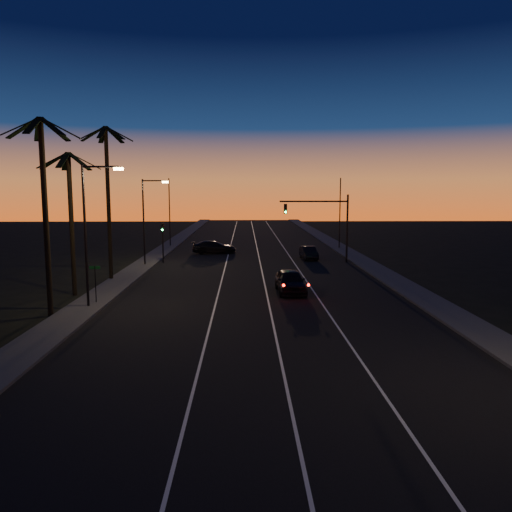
{
  "coord_description": "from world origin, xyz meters",
  "views": [
    {
      "loc": [
        -1.06,
        -11.14,
        7.4
      ],
      "look_at": [
        -0.36,
        20.26,
        3.27
      ],
      "focal_mm": 35.0,
      "sensor_mm": 36.0,
      "label": 1
    }
  ],
  "objects_px": {
    "right_car": "(309,253)",
    "lead_car": "(290,281)",
    "signal_mast": "(325,216)",
    "cross_car": "(214,247)"
  },
  "relations": [
    {
      "from": "signal_mast",
      "to": "right_car",
      "type": "height_order",
      "value": "signal_mast"
    },
    {
      "from": "lead_car",
      "to": "cross_car",
      "type": "xyz_separation_m",
      "value": [
        -6.98,
        23.0,
        -0.09
      ]
    },
    {
      "from": "signal_mast",
      "to": "cross_car",
      "type": "height_order",
      "value": "signal_mast"
    },
    {
      "from": "right_car",
      "to": "signal_mast",
      "type": "bearing_deg",
      "value": -61.17
    },
    {
      "from": "signal_mast",
      "to": "cross_car",
      "type": "xyz_separation_m",
      "value": [
        -11.88,
        7.53,
        -4.02
      ]
    },
    {
      "from": "signal_mast",
      "to": "right_car",
      "type": "distance_m",
      "value": 4.88
    },
    {
      "from": "lead_car",
      "to": "right_car",
      "type": "distance_m",
      "value": 18.17
    },
    {
      "from": "right_car",
      "to": "lead_car",
      "type": "bearing_deg",
      "value": -101.46
    },
    {
      "from": "signal_mast",
      "to": "cross_car",
      "type": "distance_m",
      "value": 14.63
    },
    {
      "from": "cross_car",
      "to": "right_car",
      "type": "bearing_deg",
      "value": -26.12
    }
  ]
}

